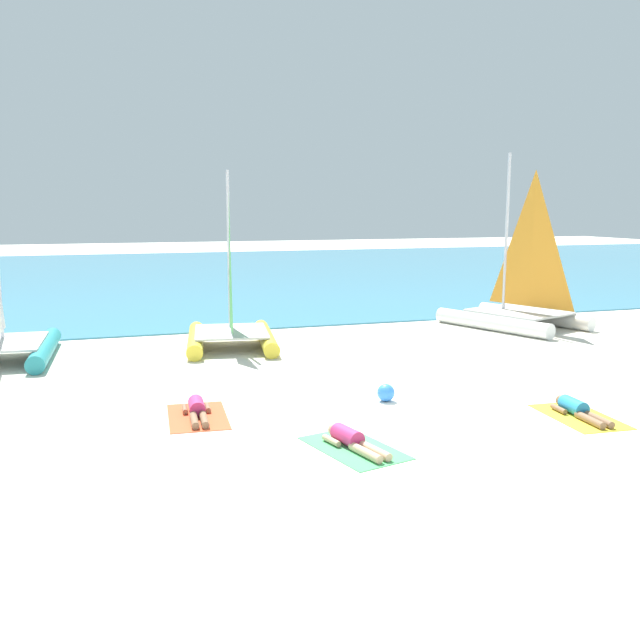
% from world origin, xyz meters
% --- Properties ---
extents(ground_plane, '(120.00, 120.00, 0.00)m').
position_xyz_m(ground_plane, '(0.00, 10.00, 0.00)').
color(ground_plane, silver).
extents(ocean_water, '(120.00, 40.00, 0.05)m').
position_xyz_m(ocean_water, '(0.00, 30.36, 0.03)').
color(ocean_water, teal).
rests_on(ocean_water, ground).
extents(sailboat_yellow, '(3.02, 4.18, 5.02)m').
position_xyz_m(sailboat_yellow, '(-1.65, 7.85, 0.75)').
color(sailboat_yellow, yellow).
rests_on(sailboat_yellow, ground).
extents(sailboat_white, '(4.18, 5.11, 5.74)m').
position_xyz_m(sailboat_white, '(8.08, 8.24, 0.86)').
color(sailboat_white, white).
rests_on(sailboat_white, ground).
extents(towel_left, '(1.23, 1.97, 0.01)m').
position_xyz_m(towel_left, '(-3.53, 1.37, 0.01)').
color(towel_left, '#EA5933').
rests_on(towel_left, ground).
extents(sunbather_left, '(0.57, 1.57, 0.30)m').
position_xyz_m(sunbather_left, '(-3.53, 1.44, 0.13)').
color(sunbather_left, '#D83372').
rests_on(sunbather_left, towel_left).
extents(towel_middle, '(1.53, 2.11, 0.01)m').
position_xyz_m(towel_middle, '(-1.30, -1.20, 0.01)').
color(towel_middle, '#4CB266').
rests_on(towel_middle, ground).
extents(sunbather_middle, '(0.76, 1.55, 0.30)m').
position_xyz_m(sunbather_middle, '(-1.32, -1.14, 0.13)').
color(sunbather_middle, '#D83372').
rests_on(sunbather_middle, towel_middle).
extents(towel_right, '(1.22, 1.97, 0.01)m').
position_xyz_m(towel_right, '(3.44, -0.88, 0.01)').
color(towel_right, yellow).
rests_on(towel_right, ground).
extents(sunbather_right, '(0.57, 1.57, 0.30)m').
position_xyz_m(sunbather_right, '(3.44, -0.81, 0.13)').
color(sunbather_right, '#268CCC').
rests_on(sunbather_right, towel_right).
extents(beach_ball, '(0.37, 0.37, 0.37)m').
position_xyz_m(beach_ball, '(0.34, 1.27, 0.18)').
color(beach_ball, '#337FE5').
rests_on(beach_ball, ground).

